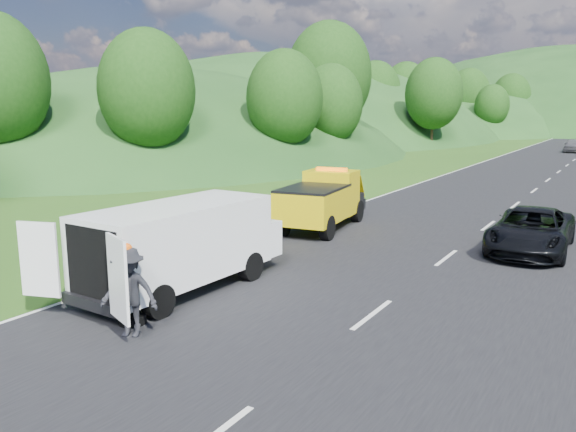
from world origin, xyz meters
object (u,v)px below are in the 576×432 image
Objects in this scene: white_van at (183,242)px; woman at (191,258)px; suitcase at (192,243)px; spare_tire at (133,324)px; tow_truck at (323,200)px; passing_suv at (529,252)px; worker at (131,336)px; child at (224,261)px.

white_van is 3.96× the size of woman.
suitcase is 0.83× the size of spare_tire.
tow_truck reaches higher than spare_tire.
passing_suv is at bearing -65.54° from woman.
woman is 1.13m from suitcase.
worker is 3.73× the size of suitcase.
tow_truck is 11.49m from spare_tire.
suitcase is 6.77m from spare_tire.
passing_suv is at bearing 30.46° from suitcase.
suitcase is (-0.70, 0.84, 0.26)m from woman.
suitcase is at bearing 97.42° from worker.
spare_tire is (2.69, -5.02, 0.00)m from woman.
woman is 3.25× the size of suitcase.
worker reaches higher than child.
worker is at bearing -161.50° from woman.
woman is at bearing 95.96° from worker.
worker is 3.10× the size of spare_tire.
suitcase is (-1.84, 0.57, 0.26)m from child.
woman is at bearing -50.01° from suitcase.
tow_truck is at bearing 74.43° from worker.
white_van is 10.70× the size of spare_tire.
passing_suv is at bearing 39.69° from worker.
passing_suv is (6.03, 12.19, 0.00)m from worker.
white_van is 3.56m from woman.
woman is 2.70× the size of spare_tire.
woman is 0.87× the size of worker.
passing_suv is (8.07, 6.40, 0.00)m from child.
tow_truck reaches higher than worker.
white_van is 2.84m from spare_tire.
white_van is at bearing -152.98° from woman.
child is 10.30m from passing_suv.
spare_tire is at bearing 110.55° from worker.
woman is 5.69m from spare_tire.
passing_suv is (9.21, 6.67, 0.00)m from woman.
child is 0.18× the size of passing_suv.
white_van is (0.63, -8.93, 0.16)m from tow_truck.
white_van is 6.91× the size of child.
child is 1.87× the size of suitcase.
passing_suv reaches higher than child.
child is (-0.92, 2.85, -1.33)m from white_van.
child is 5.50m from spare_tire.
suitcase is at bearing 28.54° from woman.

